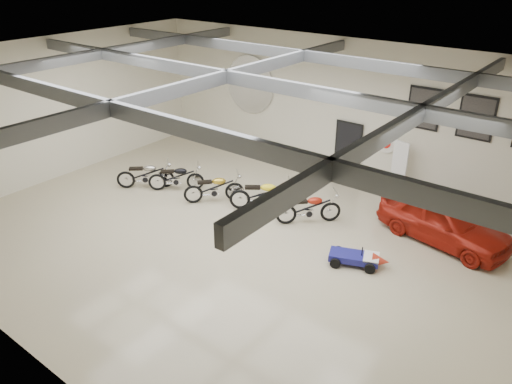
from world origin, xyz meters
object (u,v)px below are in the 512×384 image
Objects in this scene: motorcycle_yellow at (262,194)px; motorcycle_gold at (214,188)px; motorcycle_black at (176,177)px; vintage_car at (444,221)px; banner_stand at (398,171)px; motorcycle_red at (309,208)px; motorcycle_silver at (145,174)px; go_kart at (359,256)px.

motorcycle_gold is at bearing 162.79° from motorcycle_yellow.
vintage_car is (8.52, 2.28, 0.15)m from motorcycle_black.
banner_stand is at bearing 11.13° from motorcycle_yellow.
banner_stand is at bearing 20.42° from motorcycle_red.
vintage_car is (6.87, 2.15, 0.14)m from motorcycle_gold.
motorcycle_red is (3.25, 0.71, 0.01)m from motorcycle_gold.
vintage_car reaches higher than motorcycle_silver.
motorcycle_gold is 1.69m from motorcycle_yellow.
banner_stand is 4.50m from go_kart.
motorcycle_silver is 1.00× the size of motorcycle_gold.
go_kart is (2.32, -1.14, -0.23)m from motorcycle_red.
banner_stand reaches higher than motorcycle_silver.
motorcycle_silver reaches higher than go_kart.
vintage_car reaches higher than motorcycle_black.
motorcycle_yellow is at bearing 139.88° from motorcycle_red.
motorcycle_black is 0.95× the size of motorcycle_red.
motorcycle_gold is at bearing 153.80° from go_kart.
motorcycle_red is at bearing -31.73° from motorcycle_black.
motorcycle_yellow is at bearing -29.57° from motorcycle_black.
vintage_car is at bearing -29.87° from motorcycle_gold.
motorcycle_silver is 0.95× the size of motorcycle_yellow.
motorcycle_gold reaches higher than motorcycle_black.
motorcycle_red reaches higher than motorcycle_black.
motorcycle_red is (4.90, 0.84, 0.02)m from motorcycle_black.
vintage_car is (5.27, 1.60, 0.11)m from motorcycle_yellow.
banner_stand is 1.24× the size of go_kart.
motorcycle_gold is 0.95× the size of motorcycle_yellow.
vintage_car is (1.30, 2.58, 0.36)m from go_kart.
motorcycle_gold is at bearing -36.94° from motorcycle_black.
motorcycle_gold is 3.33m from motorcycle_red.
banner_stand is 1.01× the size of motorcycle_silver.
motorcycle_red is at bearing -105.62° from banner_stand.
banner_stand is at bearing -8.84° from motorcycle_black.
motorcycle_red reaches higher than motorcycle_gold.
go_kart is at bearing -71.74° from motorcycle_red.
motorcycle_gold is at bearing -131.62° from banner_stand.
motorcycle_red is (5.89, 1.38, 0.00)m from motorcycle_silver.
motorcycle_yellow is at bearing 117.83° from vintage_car.
vintage_car is at bearing -19.54° from motorcycle_yellow.
motorcycle_gold is 7.20m from vintage_car.
motorcycle_silver reaches higher than motorcycle_black.
motorcycle_yellow reaches higher than go_kart.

